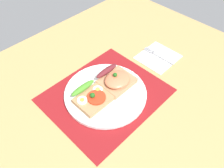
% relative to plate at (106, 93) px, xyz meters
% --- Properties ---
extents(ground_plane, '(1.20, 0.90, 0.03)m').
position_rel_plate_xyz_m(ground_plane, '(0.00, 0.00, -0.02)').
color(ground_plane, tan).
extents(placemat, '(0.36, 0.31, 0.00)m').
position_rel_plate_xyz_m(placemat, '(0.00, 0.00, -0.01)').
color(placemat, maroon).
rests_on(placemat, ground_plane).
extents(plate, '(0.27, 0.27, 0.01)m').
position_rel_plate_xyz_m(plate, '(0.00, 0.00, 0.00)').
color(plate, white).
rests_on(plate, placemat).
extents(sandwich_egg_tomato, '(0.10, 0.10, 0.04)m').
position_rel_plate_xyz_m(sandwich_egg_tomato, '(-0.05, 0.01, 0.02)').
color(sandwich_egg_tomato, '#AC7F53').
rests_on(sandwich_egg_tomato, plate).
extents(sandwich_salmon, '(0.11, 0.11, 0.05)m').
position_rel_plate_xyz_m(sandwich_salmon, '(0.05, 0.00, 0.02)').
color(sandwich_salmon, '#B47E55').
rests_on(sandwich_salmon, plate).
extents(napkin, '(0.14, 0.13, 0.01)m').
position_rel_plate_xyz_m(napkin, '(0.27, -0.01, -0.01)').
color(napkin, white).
rests_on(napkin, ground_plane).
extents(fork, '(0.02, 0.13, 0.00)m').
position_rel_plate_xyz_m(fork, '(0.27, -0.01, -0.00)').
color(fork, '#B7B7BC').
rests_on(fork, napkin).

